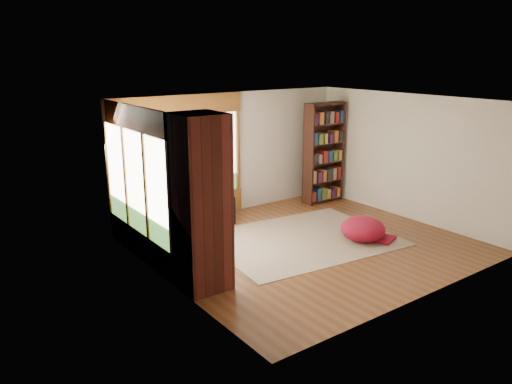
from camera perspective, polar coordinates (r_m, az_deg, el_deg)
floor at (r=9.23m, az=5.86°, el=-5.99°), size 5.50×5.50×0.00m
ceiling at (r=8.63m, az=6.34°, el=10.28°), size 5.50×5.50×0.00m
wall_back at (r=10.78m, az=-2.83°, el=4.43°), size 5.50×0.04×2.60m
wall_front at (r=7.25m, az=19.39°, el=-2.03°), size 5.50×0.04×2.60m
wall_left at (r=7.35m, az=-10.10°, el=-1.15°), size 0.04×5.00×2.60m
wall_right at (r=10.84m, az=17.01°, el=3.83°), size 0.04×5.00×2.60m
windows_back at (r=10.15m, az=-8.43°, el=3.87°), size 2.82×0.10×1.90m
windows_left at (r=8.40m, az=-13.55°, el=1.14°), size 0.10×2.62×1.90m
roller_blind at (r=9.09m, az=-15.58°, el=4.66°), size 0.03×0.72×0.90m
brick_chimney at (r=7.20m, az=-6.37°, el=-1.34°), size 0.70×0.70×2.60m
sectional_sofa at (r=9.44m, az=-10.04°, el=-3.71°), size 2.20×2.20×0.80m
area_rug at (r=9.46m, az=5.23°, el=-5.39°), size 3.60×2.91×0.01m
bookshelf at (r=11.64m, az=7.75°, el=4.43°), size 0.99×0.33×2.31m
pouf at (r=9.51m, az=12.13°, el=-4.10°), size 1.06×1.06×0.45m
dog_tan at (r=9.32m, az=-8.87°, el=-0.55°), size 1.10×1.16×0.57m
dog_brindle at (r=8.65m, az=-7.94°, el=-2.14°), size 0.75×0.96×0.47m
throw_pillows at (r=9.44m, az=-10.35°, el=-0.90°), size 1.98×1.68×0.45m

